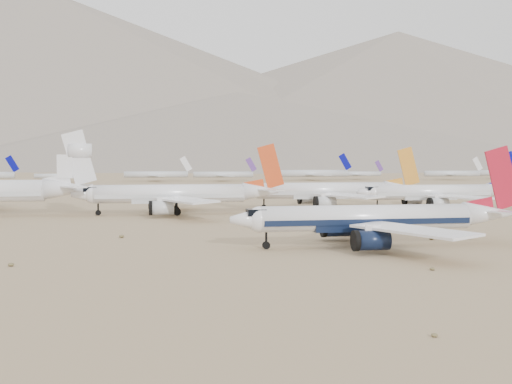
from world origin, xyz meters
TOP-DOWN VIEW (x-y plane):
  - ground at (0.00, 0.00)m, footprint 7000.00×7000.00m
  - main_airliner at (11.91, -4.73)m, footprint 47.68×46.57m
  - row2_navy_widebody at (57.79, 67.86)m, footprint 47.26×46.21m
  - row2_gold_tail at (27.70, 74.91)m, footprint 50.92×49.80m
  - row2_orange_tail at (-17.31, 62.52)m, footprint 52.25×51.11m
  - distant_storage_row at (55.79, 307.36)m, footprint 612.35×55.74m
  - mountain_range at (70.18, 1648.01)m, footprint 7354.00×3024.00m
  - foothills at (526.68, 1100.00)m, footprint 4637.50×1395.00m
  - desert_scrub at (-20.73, -21.89)m, footprint 233.60×121.67m

SIDE VIEW (x-z plane):
  - ground at x=0.00m, z-range 0.00..0.00m
  - desert_scrub at x=-20.73m, z-range -0.03..0.60m
  - distant_storage_row at x=55.79m, z-range -3.47..12.38m
  - main_airliner at x=11.91m, z-range -3.79..13.04m
  - row2_navy_widebody at x=57.79m, z-range -3.71..13.10m
  - row2_gold_tail at x=27.70m, z-range -4.00..14.13m
  - row2_orange_tail at x=-17.31m, z-range -4.09..14.55m
  - foothills at x=526.68m, z-range -10.35..144.65m
  - mountain_range at x=70.18m, z-range -44.68..425.32m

